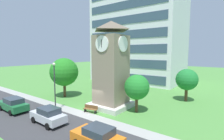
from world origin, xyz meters
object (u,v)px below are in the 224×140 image
tree_near_tower (187,80)px  clock_tower (111,69)px  parked_car_silver (48,115)px  tree_streetside (137,87)px  parked_car_green (13,104)px  street_lamp (55,82)px  parked_car_orange (97,137)px  tree_by_building (64,72)px  park_bench (91,109)px

tree_near_tower → clock_tower: bearing=-129.9°
parked_car_silver → clock_tower: bearing=76.0°
tree_streetside → parked_car_green: (-12.39, -8.84, -2.22)m
parked_car_silver → tree_near_tower: bearing=60.9°
street_lamp → parked_car_orange: 10.36m
tree_near_tower → tree_streetside: 9.31m
tree_streetside → tree_by_building: bearing=-176.8°
parked_car_green → parked_car_orange: (13.73, 0.17, -0.00)m
parked_car_orange → street_lamp: bearing=162.9°
tree_by_building → parked_car_silver: size_ratio=1.53×
parked_car_orange → tree_by_building: bearing=150.8°
parked_car_green → parked_car_orange: size_ratio=1.11×
clock_tower → tree_near_tower: 11.66m
park_bench → tree_by_building: size_ratio=0.29×
tree_by_building → parked_car_orange: tree_by_building is taller
parked_car_green → parked_car_silver: (6.74, 0.49, -0.00)m
tree_by_building → tree_streetside: bearing=3.2°
parked_car_green → street_lamp: bearing=36.3°
tree_by_building → parked_car_orange: 16.61m
park_bench → parked_car_orange: bearing=-42.2°
park_bench → tree_near_tower: bearing=56.0°
park_bench → parked_car_green: 9.64m
tree_near_tower → parked_car_silver: tree_near_tower is taller
street_lamp → parked_car_silver: size_ratio=1.45×
park_bench → parked_car_orange: (5.71, -5.19, 0.40)m
clock_tower → parked_car_silver: bearing=-104.0°
tree_streetside → parked_car_orange: tree_streetside is taller
tree_near_tower → tree_by_building: (-16.62, -9.24, 0.85)m
park_bench → parked_car_green: parked_car_green is taller
street_lamp → tree_by_building: (-4.70, 5.03, 0.36)m
clock_tower → parked_car_silver: clock_tower is taller
tree_by_building → tree_streetside: size_ratio=1.38×
street_lamp → tree_near_tower: 18.60m
street_lamp → tree_by_building: size_ratio=0.95×
parked_car_orange → tree_streetside: bearing=98.8°
park_bench → street_lamp: 5.50m
tree_by_building → park_bench: bearing=-18.1°
tree_by_building → parked_car_orange: size_ratio=1.53×
tree_by_building → tree_streetside: tree_by_building is taller
parked_car_silver → park_bench: bearing=75.4°
park_bench → parked_car_silver: (-1.27, -4.86, 0.40)m
clock_tower → parked_car_green: size_ratio=2.43×
clock_tower → park_bench: bearing=-102.9°
tree_streetside → parked_car_orange: bearing=-81.2°
clock_tower → tree_by_building: clock_tower is taller
park_bench → parked_car_green: (-8.01, -5.35, 0.40)m
tree_near_tower → parked_car_green: (-16.13, -17.36, -2.37)m
park_bench → parked_car_green: size_ratio=0.40×
tree_near_tower → parked_car_green: bearing=-132.9°
parked_car_silver → tree_streetside: bearing=55.9°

